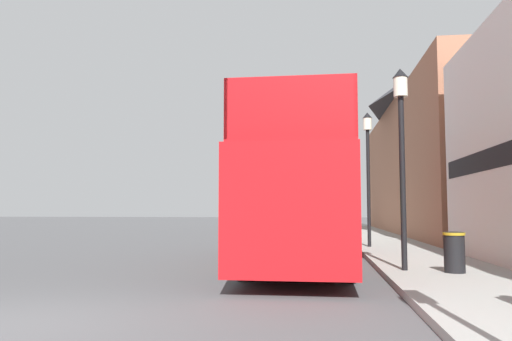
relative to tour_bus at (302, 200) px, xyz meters
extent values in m
plane|color=#4C4C4F|center=(-3.60, 13.29, -1.77)|extent=(144.00, 144.00, 0.00)
cube|color=#999993|center=(3.32, 10.29, -1.70)|extent=(2.93, 108.00, 0.14)
cube|color=#9E664C|center=(7.79, 16.85, 2.15)|extent=(6.00, 24.66, 7.83)
pyramid|color=#2D2D33|center=(7.79, 16.85, 7.62)|extent=(6.00, 24.66, 3.12)
cube|color=red|center=(0.00, -0.13, -0.27)|extent=(2.57, 10.37, 2.41)
cube|color=yellow|center=(-0.01, -0.65, -0.15)|extent=(2.53, 5.72, 0.45)
cube|color=black|center=(0.00, -0.13, 0.44)|extent=(2.59, 9.55, 0.70)
cube|color=red|center=(0.00, -0.13, 0.99)|extent=(2.56, 9.55, 0.10)
cube|color=red|center=(-1.19, -0.12, 1.61)|extent=(0.18, 9.52, 1.15)
cube|color=red|center=(1.19, -0.15, 1.61)|extent=(0.18, 9.52, 1.15)
cube|color=red|center=(-0.06, -4.86, 1.61)|extent=(2.45, 0.10, 1.15)
cube|color=red|center=(0.05, 3.90, 1.61)|extent=(2.46, 1.48, 1.15)
cylinder|color=black|center=(-1.06, 3.09, -1.23)|extent=(0.29, 1.08, 1.08)
cylinder|color=black|center=(1.14, 3.06, -1.23)|extent=(0.29, 1.08, 1.08)
cylinder|color=black|center=(-1.14, -3.12, -1.23)|extent=(0.29, 1.08, 1.08)
cylinder|color=black|center=(1.06, -3.15, -1.23)|extent=(0.29, 1.08, 1.08)
cube|color=#9E9EA3|center=(0.69, 7.77, -1.17)|extent=(1.89, 4.51, 0.83)
cube|color=black|center=(0.69, 7.64, -0.51)|extent=(1.64, 2.18, 0.49)
cylinder|color=black|center=(-0.13, 9.17, -1.42)|extent=(0.21, 0.70, 0.69)
cylinder|color=black|center=(1.55, 9.15, -1.42)|extent=(0.21, 0.70, 0.69)
cylinder|color=black|center=(-0.17, 6.39, -1.42)|extent=(0.21, 0.70, 0.69)
cylinder|color=black|center=(1.52, 6.37, -1.42)|extent=(0.21, 0.70, 0.69)
cylinder|color=black|center=(2.37, -2.10, 0.37)|extent=(0.13, 0.13, 3.99)
cylinder|color=silver|center=(2.37, -2.10, 2.59)|extent=(0.32, 0.32, 0.45)
cone|color=black|center=(2.37, -2.10, 2.92)|extent=(0.35, 0.35, 0.22)
cylinder|color=black|center=(2.32, 5.15, 0.56)|extent=(0.13, 0.13, 4.37)
cylinder|color=silver|center=(2.32, 5.15, 2.97)|extent=(0.32, 0.32, 0.45)
cone|color=black|center=(2.32, 5.15, 3.30)|extent=(0.35, 0.35, 0.22)
cylinder|color=black|center=(3.38, -2.44, -1.19)|extent=(0.44, 0.44, 0.88)
cylinder|color=#B28E1E|center=(3.38, -2.44, -0.79)|extent=(0.48, 0.48, 0.06)
camera|label=1|loc=(0.44, -13.86, -0.26)|focal=35.00mm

